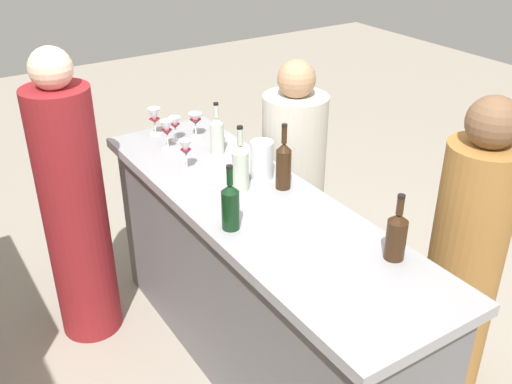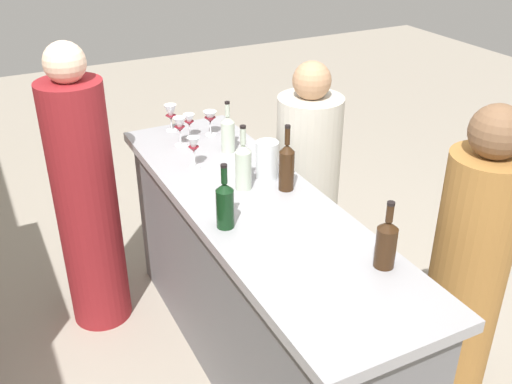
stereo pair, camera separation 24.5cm
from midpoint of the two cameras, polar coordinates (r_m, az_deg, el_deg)
name	(u,v)px [view 2 (the right image)]	position (r m, az deg, el deg)	size (l,w,h in m)	color
ground_plane	(256,361)	(3.28, 2.22, -16.16)	(12.00, 12.00, 0.00)	#9E9384
bar_counter	(256,287)	(2.96, 2.40, -9.27)	(2.16, 0.63, 0.98)	slate
wine_bottle_leftmost_amber_brown	(386,242)	(2.28, 15.53, -4.81)	(0.08, 0.08, 0.28)	#331E0F
wine_bottle_second_left_dark_green	(225,204)	(2.44, -0.17, -1.21)	(0.08, 0.08, 0.29)	black
wine_bottle_center_amber_brown	(287,166)	(2.75, 5.54, 2.51)	(0.07, 0.07, 0.32)	#331E0F
wine_bottle_second_right_clear_pale	(243,165)	(2.74, 1.31, 2.55)	(0.08, 0.08, 0.32)	#B7C6B2
wine_bottle_rightmost_clear_pale	(228,133)	(3.14, -0.51, 5.71)	(0.07, 0.07, 0.28)	#B7C6B2
wine_glass_near_left	(210,118)	(3.36, -2.38, 7.13)	(0.08, 0.08, 0.14)	white
wine_glass_near_center	(189,121)	(3.32, -4.44, 6.79)	(0.06, 0.06, 0.14)	white
wine_glass_near_right	(171,114)	(3.43, -6.24, 7.52)	(0.07, 0.07, 0.16)	white
wine_glass_far_left	(180,126)	(3.22, -5.25, 6.31)	(0.07, 0.07, 0.16)	white
wine_glass_far_center	(194,146)	(2.96, -3.71, 4.38)	(0.06, 0.06, 0.16)	white
water_pitcher	(267,160)	(2.86, 3.54, 3.06)	(0.11, 0.11, 0.19)	silver
person_left_guest	(307,188)	(3.55, 6.92, 0.35)	(0.43, 0.43, 1.42)	beige
person_center_guest	(466,280)	(2.84, 22.08, -7.99)	(0.41, 0.41, 1.54)	#9E6B33
person_right_guest	(86,203)	(3.24, -14.05, -1.05)	(0.40, 0.40, 1.62)	maroon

